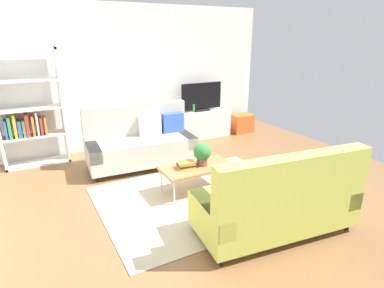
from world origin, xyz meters
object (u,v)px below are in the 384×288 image
Objects in this scene: tv_console at (201,124)px; vase_0 at (177,109)px; vase_1 at (184,108)px; potted_plant at (202,153)px; coffee_table at (197,168)px; storage_trunk at (241,123)px; bookshelf at (29,113)px; table_book_0 at (186,167)px; bottle_0 at (194,108)px; couch_green at (277,201)px; couch_beige at (141,142)px; tv at (201,97)px.

vase_0 is at bearing 175.07° from tv_console.
potted_plant is at bearing -111.26° from vase_1.
storage_trunk reaches higher than coffee_table.
bookshelf is 3.10m from table_book_0.
vase_0 is (2.95, 0.03, -0.24)m from bookshelf.
vase_0 is 0.38m from bottle_0.
table_book_0 is 2.64m from vase_0.
potted_plant is (-1.35, -2.38, 0.29)m from tv_console.
tv_console is 7.79× the size of vase_1.
bottle_0 is (0.94, 3.75, 0.29)m from couch_green.
tv_console is 0.46m from bottle_0.
couch_green is 3.82× the size of storage_trunk.
vase_0 is at bearing 88.41° from couch_green.
potted_plant is 0.32m from table_book_0.
couch_beige is 1.47m from coffee_table.
vase_1 is (0.17, 0.00, 0.00)m from vase_0.
coffee_table is at bearing -109.40° from vase_0.
bookshelf is at bearing 131.23° from coffee_table.
vase_1 reaches higher than potted_plant.
coffee_table is at bearing -117.57° from bottle_0.
vase_0 reaches higher than storage_trunk.
bottle_0 reaches higher than table_book_0.
tv is (0.00, -0.02, 0.63)m from tv_console.
tv is at bearing 79.90° from couch_green.
storage_trunk is 1.41m from bottle_0.
storage_trunk is 2.89× the size of vase_1.
couch_beige is 2.05m from tv_console.
tv_console is at bearing 58.89° from coffee_table.
vase_0 is at bearing 66.72° from table_book_0.
table_book_0 reaches higher than coffee_table.
couch_green is 8.28× the size of table_book_0.
vase_1 is at bearing 172.98° from tv_console.
couch_beige is 8.14× the size of table_book_0.
couch_green is 3.93m from vase_1.
couch_beige is 3.04m from storage_trunk.
table_book_0 is at bearing 174.00° from coffee_table.
couch_green is at bearing -121.41° from storage_trunk.
tv_console is 0.63m from tv.
potted_plant is at bearing 111.89° from couch_beige.
vase_1 is (3.13, 0.03, -0.24)m from bookshelf.
bookshelf is at bearing 178.52° from storage_trunk.
storage_trunk is 1.76m from vase_0.
vase_1 is (-0.41, 0.07, -0.22)m from tv.
vase_0 is (-0.58, 0.07, -0.22)m from tv.
table_book_0 is at bearing -51.10° from bookshelf.
couch_beige reaches higher than vase_1.
tv reaches higher than couch_green.
table_book_0 is (-2.72, -2.26, 0.21)m from storage_trunk.
vase_0 reaches higher than potted_plant.
vase_1 is (-1.51, 0.15, 0.51)m from storage_trunk.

